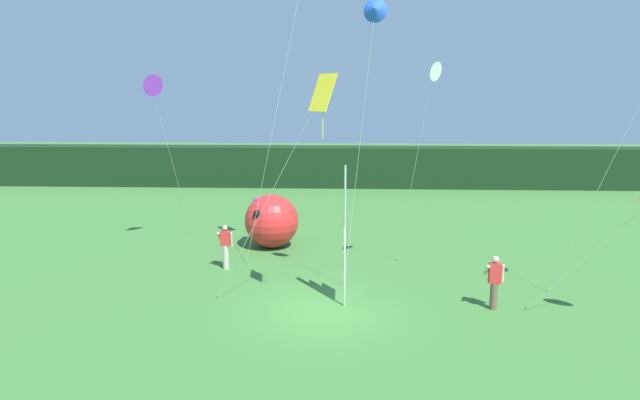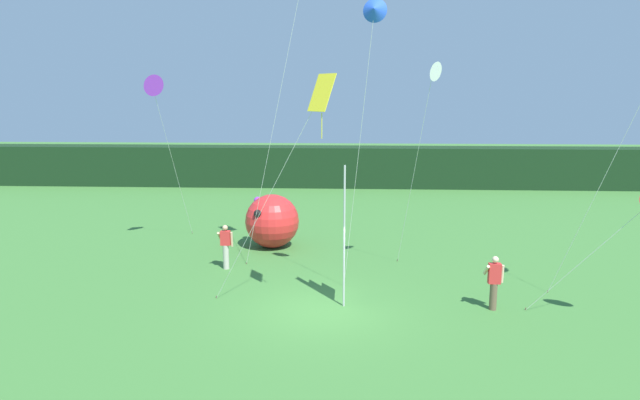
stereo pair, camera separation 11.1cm
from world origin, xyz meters
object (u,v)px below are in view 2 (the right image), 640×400
(banner_flag, at_px, (344,238))
(person_near_banner, at_px, (226,246))
(person_mid_field, at_px, (494,281))
(kite_blue_delta_5, at_px, (374,11))
(kite_purple_delta_1, at_px, (152,85))
(inflatable_balloon, at_px, (272,221))
(kite_white_delta_6, at_px, (433,72))
(kite_yellow_diamond_3, at_px, (318,101))

(banner_flag, height_order, person_near_banner, banner_flag)
(person_mid_field, bearing_deg, kite_blue_delta_5, 174.56)
(person_near_banner, distance_m, kite_purple_delta_1, 7.11)
(inflatable_balloon, relative_size, kite_blue_delta_5, 0.25)
(inflatable_balloon, relative_size, kite_purple_delta_1, 0.31)
(inflatable_balloon, xyz_separation_m, kite_white_delta_6, (5.96, -3.99, 5.98))
(inflatable_balloon, bearing_deg, banner_flag, -64.00)
(kite_yellow_diamond_3, bearing_deg, person_mid_field, 9.58)
(banner_flag, relative_size, person_mid_field, 2.61)
(kite_yellow_diamond_3, distance_m, kite_white_delta_6, 5.18)
(person_near_banner, relative_size, kite_yellow_diamond_3, 0.24)
(inflatable_balloon, height_order, kite_blue_delta_5, kite_blue_delta_5)
(inflatable_balloon, height_order, kite_purple_delta_1, kite_purple_delta_1)
(person_near_banner, distance_m, kite_white_delta_6, 9.62)
(kite_white_delta_6, bearing_deg, person_near_banner, 173.17)
(person_mid_field, relative_size, inflatable_balloon, 0.73)
(banner_flag, xyz_separation_m, kite_yellow_diamond_3, (-0.74, -1.23, 4.13))
(banner_flag, relative_size, person_near_banner, 2.60)
(person_mid_field, bearing_deg, person_near_banner, 158.00)
(kite_blue_delta_5, bearing_deg, inflatable_balloon, 121.52)
(person_mid_field, bearing_deg, inflatable_balloon, 138.55)
(inflatable_balloon, xyz_separation_m, kite_yellow_diamond_3, (2.37, -7.61, 5.08))
(kite_blue_delta_5, height_order, kite_white_delta_6, kite_blue_delta_5)
(banner_flag, height_order, inflatable_balloon, banner_flag)
(person_mid_field, xyz_separation_m, kite_purple_delta_1, (-12.19, 5.91, 5.89))
(person_mid_field, xyz_separation_m, kite_blue_delta_5, (-3.71, 0.35, 7.84))
(kite_purple_delta_1, distance_m, kite_white_delta_6, 11.01)
(person_near_banner, xyz_separation_m, kite_yellow_diamond_3, (3.68, -4.50, 5.33))
(person_mid_field, distance_m, inflatable_balloon, 10.17)
(banner_flag, xyz_separation_m, person_near_banner, (-4.43, 3.26, -1.20))
(inflatable_balloon, relative_size, kite_yellow_diamond_3, 0.33)
(kite_blue_delta_5, bearing_deg, kite_purple_delta_1, 146.79)
(kite_purple_delta_1, bearing_deg, banner_flag, -35.87)
(inflatable_balloon, xyz_separation_m, kite_blue_delta_5, (3.91, -6.37, 7.58))
(kite_purple_delta_1, bearing_deg, person_near_banner, -35.15)
(banner_flag, distance_m, kite_purple_delta_1, 10.58)
(person_near_banner, relative_size, inflatable_balloon, 0.74)
(kite_white_delta_6, bearing_deg, kite_blue_delta_5, -130.70)
(person_mid_field, xyz_separation_m, inflatable_balloon, (-7.62, 6.73, 0.25))
(person_mid_field, relative_size, kite_yellow_diamond_3, 0.24)
(person_mid_field, height_order, kite_white_delta_6, kite_white_delta_6)
(kite_yellow_diamond_3, bearing_deg, inflatable_balloon, 107.29)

